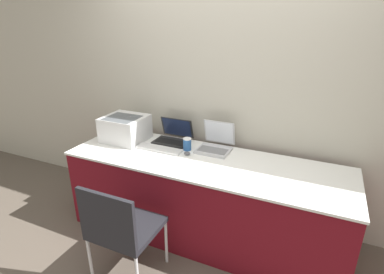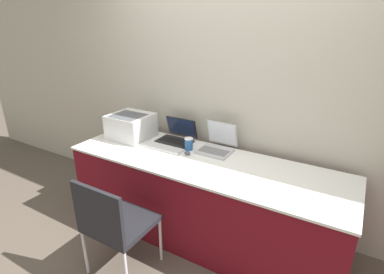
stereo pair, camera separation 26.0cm
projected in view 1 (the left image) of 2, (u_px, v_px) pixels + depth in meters
ground_plane at (186, 258)px, 2.55m from camera, size 14.00×14.00×0.00m
wall_back at (225, 87)px, 2.80m from camera, size 8.00×0.05×2.60m
table at (204, 198)px, 2.72m from camera, size 2.45×0.77×0.76m
printer at (125, 128)px, 2.96m from camera, size 0.40×0.37×0.25m
laptop_left at (173, 137)px, 2.96m from camera, size 0.34×0.28×0.22m
laptop_right at (215, 144)px, 2.78m from camera, size 0.30×0.32×0.25m
external_keyboard at (159, 149)px, 2.78m from camera, size 0.45×0.12×0.02m
coffee_cup at (187, 144)px, 2.77m from camera, size 0.08×0.08×0.12m
mouse at (187, 153)px, 2.68m from camera, size 0.06×0.05×0.03m
chair at (120, 226)px, 2.17m from camera, size 0.46×0.45×0.84m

